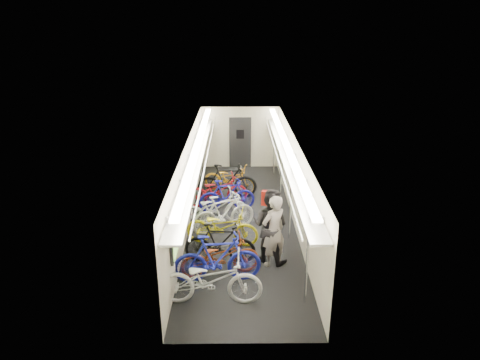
{
  "coord_description": "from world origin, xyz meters",
  "views": [
    {
      "loc": [
        -0.16,
        -11.21,
        5.5
      ],
      "look_at": [
        -0.05,
        0.39,
        1.15
      ],
      "focal_mm": 32.0,
      "sensor_mm": 36.0,
      "label": 1
    }
  ],
  "objects_px": {
    "passenger_near": "(274,231)",
    "backpack": "(267,198)",
    "passenger_mid": "(270,226)",
    "bicycle_0": "(211,280)",
    "bicycle_1": "(217,259)"
  },
  "relations": [
    {
      "from": "bicycle_1",
      "to": "passenger_near",
      "type": "height_order",
      "value": "passenger_near"
    },
    {
      "from": "bicycle_1",
      "to": "backpack",
      "type": "relative_size",
      "value": 5.12
    },
    {
      "from": "backpack",
      "to": "passenger_mid",
      "type": "bearing_deg",
      "value": -70.77
    },
    {
      "from": "passenger_near",
      "to": "backpack",
      "type": "xyz_separation_m",
      "value": [
        -0.09,
        1.04,
        0.39
      ]
    },
    {
      "from": "bicycle_0",
      "to": "bicycle_1",
      "type": "distance_m",
      "value": 0.77
    },
    {
      "from": "bicycle_1",
      "to": "backpack",
      "type": "bearing_deg",
      "value": -39.64
    },
    {
      "from": "bicycle_0",
      "to": "passenger_near",
      "type": "distance_m",
      "value": 2.05
    },
    {
      "from": "passenger_near",
      "to": "backpack",
      "type": "bearing_deg",
      "value": -118.12
    },
    {
      "from": "bicycle_0",
      "to": "passenger_mid",
      "type": "distance_m",
      "value": 2.17
    },
    {
      "from": "passenger_mid",
      "to": "backpack",
      "type": "height_order",
      "value": "passenger_mid"
    },
    {
      "from": "bicycle_0",
      "to": "passenger_mid",
      "type": "xyz_separation_m",
      "value": [
        1.32,
        1.67,
        0.37
      ]
    },
    {
      "from": "bicycle_1",
      "to": "passenger_near",
      "type": "bearing_deg",
      "value": -66.42
    },
    {
      "from": "passenger_mid",
      "to": "bicycle_0",
      "type": "bearing_deg",
      "value": 80.25
    },
    {
      "from": "passenger_near",
      "to": "passenger_mid",
      "type": "height_order",
      "value": "passenger_mid"
    },
    {
      "from": "bicycle_1",
      "to": "backpack",
      "type": "distance_m",
      "value": 2.23
    }
  ]
}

